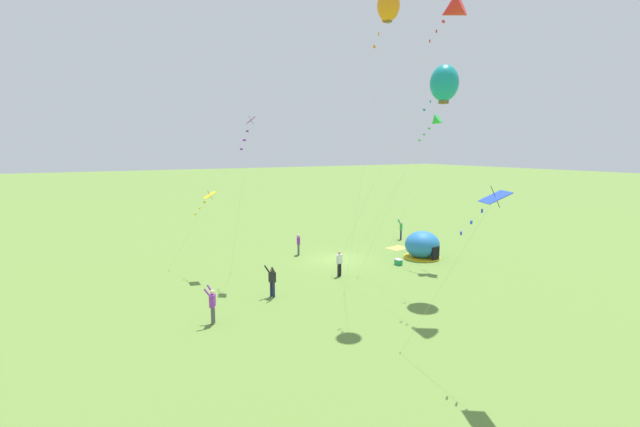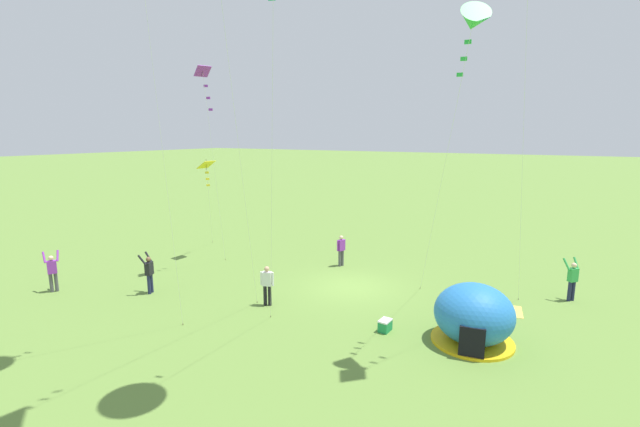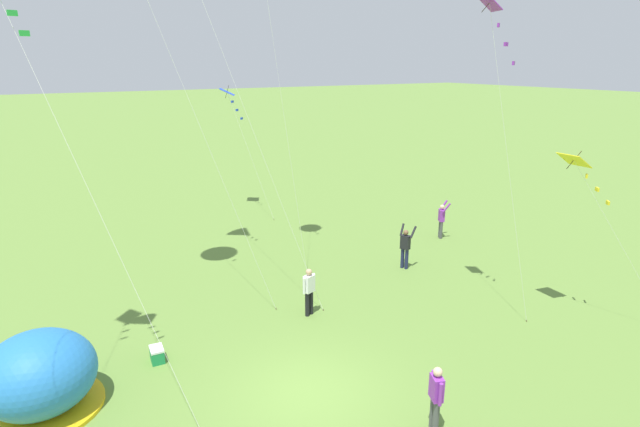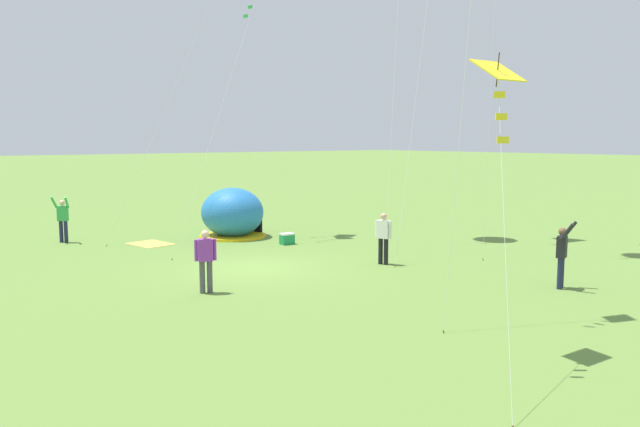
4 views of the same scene
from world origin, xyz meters
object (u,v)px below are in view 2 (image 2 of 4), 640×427
person_flying_kite (572,279)px  person_with_toddler (341,249)px  kite_green (473,21)px  person_watching_sky (149,272)px  kite_yellow (207,169)px  person_center_field (52,271)px  cooler_box (385,325)px  person_strolling (267,284)px  popup_tent (474,315)px  kite_purple (205,83)px

person_flying_kite → person_with_toddler: (10.98, 0.56, -0.03)m
person_flying_kite → kite_green: 12.35m
person_watching_sky → person_with_toddler: bearing=-125.4°
kite_yellow → person_watching_sky: bearing=108.6°
person_flying_kite → person_center_field: (20.69, 10.67, -0.00)m
cooler_box → person_strolling: (5.23, 0.21, 0.74)m
popup_tent → cooler_box: bearing=13.9°
person_watching_sky → person_with_toddler: person_watching_sky is taller
cooler_box → person_flying_kite: 9.08m
popup_tent → cooler_box: popup_tent is taller
person_flying_kite → person_strolling: size_ratio=1.10×
cooler_box → kite_green: 10.46m
popup_tent → person_center_field: bearing=14.5°
person_strolling → kite_yellow: 9.64m
cooler_box → kite_green: kite_green is taller
person_flying_kite → person_strolling: person_flying_kite is taller
person_center_field → kite_green: bearing=-169.1°
kite_purple → kite_green: size_ratio=0.96×
person_flying_kite → kite_yellow: 19.31m
kite_yellow → person_center_field: bearing=75.7°
kite_yellow → cooler_box: bearing=162.0°
person_strolling → popup_tent: bearing=-173.4°
person_center_field → person_strolling: (-9.52, -3.63, -0.03)m
person_strolling → person_watching_sky: bearing=15.7°
kite_green → kite_yellow: bearing=-16.9°
person_watching_sky → person_strolling: person_watching_sky is taller
person_strolling → kite_purple: 10.41m
person_with_toddler → kite_purple: bearing=37.4°
popup_tent → person_with_toddler: (8.00, -5.52, -0.03)m
cooler_box → person_watching_sky: size_ratio=0.29×
person_watching_sky → kite_yellow: kite_yellow is taller
person_with_toddler → kite_yellow: 9.02m
kite_purple → kite_yellow: bearing=-43.1°
person_strolling → kite_green: 12.21m
person_strolling → kite_yellow: (7.49, -4.35, 4.24)m
person_watching_sky → person_center_field: size_ratio=1.00×
person_center_field → kite_yellow: kite_yellow is taller
popup_tent → kite_yellow: size_ratio=0.49×
person_flying_kite → person_center_field: 23.27m
cooler_box → person_center_field: person_center_field is taller
person_with_toddler → kite_yellow: size_ratio=0.30×
person_watching_sky → person_with_toddler: (-5.69, -8.02, -0.03)m
popup_tent → kite_yellow: 16.58m
person_with_toddler → person_strolling: same height
person_center_field → cooler_box: bearing=-165.4°
person_flying_kite → popup_tent: bearing=63.9°
popup_tent → kite_green: 9.44m
person_with_toddler → popup_tent: bearing=145.4°
person_center_field → person_with_toddler: bearing=-133.9°
person_with_toddler → person_strolling: bearing=88.3°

